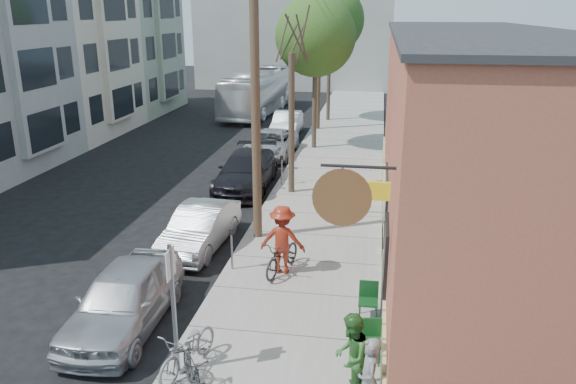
% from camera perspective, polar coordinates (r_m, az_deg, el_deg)
% --- Properties ---
extents(ground, '(120.00, 120.00, 0.00)m').
position_cam_1_polar(ground, '(16.03, -14.56, -9.16)').
color(ground, black).
extents(sidewalk, '(4.50, 58.00, 0.15)m').
position_cam_1_polar(sidewalk, '(25.05, 4.55, 1.56)').
color(sidewalk, '#9B9690').
rests_on(sidewalk, ground).
extents(cafe_building, '(6.60, 20.20, 6.61)m').
position_cam_1_polar(cafe_building, '(18.57, 17.93, 5.15)').
color(cafe_building, '#A7543E').
rests_on(cafe_building, ground).
extents(apartment_row, '(6.30, 32.00, 9.00)m').
position_cam_1_polar(apartment_row, '(32.51, -24.94, 11.74)').
color(apartment_row, '#98A48B').
rests_on(apartment_row, ground).
extents(end_cap_building, '(18.00, 8.00, 12.00)m').
position_cam_1_polar(end_cap_building, '(55.56, 0.86, 16.88)').
color(end_cap_building, '#A1A29D').
rests_on(end_cap_building, ground).
extents(sign_post, '(0.07, 0.45, 2.80)m').
position_cam_1_polar(sign_post, '(11.36, -11.61, -10.41)').
color(sign_post, slate).
rests_on(sign_post, sidewalk).
extents(parking_meter_near, '(0.14, 0.14, 1.24)m').
position_cam_1_polar(parking_meter_near, '(15.83, -5.76, -5.06)').
color(parking_meter_near, slate).
rests_on(parking_meter_near, sidewalk).
extents(parking_meter_far, '(0.14, 0.14, 1.24)m').
position_cam_1_polar(parking_meter_far, '(23.40, -0.65, 2.74)').
color(parking_meter_far, slate).
rests_on(parking_meter_far, sidewalk).
extents(utility_pole_near, '(3.57, 0.28, 10.00)m').
position_cam_1_polar(utility_pole_near, '(17.06, -3.57, 12.10)').
color(utility_pole_near, '#503A28').
rests_on(utility_pole_near, sidewalk).
extents(utility_pole_far, '(1.80, 0.28, 10.00)m').
position_cam_1_polar(utility_pole_far, '(34.27, 3.17, 15.00)').
color(utility_pole_far, '#503A28').
rests_on(utility_pole_far, sidewalk).
extents(tree_bare, '(0.24, 0.24, 5.47)m').
position_cam_1_polar(tree_bare, '(22.02, 0.36, 6.84)').
color(tree_bare, '#44392C').
rests_on(tree_bare, sidewalk).
extents(tree_leafy_mid, '(4.08, 4.08, 7.77)m').
position_cam_1_polar(tree_leafy_mid, '(29.32, 2.81, 15.51)').
color(tree_leafy_mid, '#44392C').
rests_on(tree_leafy_mid, sidewalk).
extents(tree_leafy_far, '(4.32, 4.32, 8.54)m').
position_cam_1_polar(tree_leafy_far, '(37.23, 4.30, 17.03)').
color(tree_leafy_far, '#44392C').
rests_on(tree_leafy_far, sidewalk).
extents(patio_chair_a, '(0.51, 0.51, 0.88)m').
position_cam_1_polar(patio_chair_a, '(13.66, 8.15, -10.96)').
color(patio_chair_a, '#12411B').
rests_on(patio_chair_a, sidewalk).
extents(patio_chair_b, '(0.58, 0.58, 0.88)m').
position_cam_1_polar(patio_chair_b, '(12.20, 8.34, -14.84)').
color(patio_chair_b, '#12411B').
rests_on(patio_chair_b, sidewalk).
extents(patron_grey, '(0.48, 0.65, 1.63)m').
position_cam_1_polar(patron_grey, '(10.51, 8.20, -18.38)').
color(patron_grey, slate).
rests_on(patron_grey, sidewalk).
extents(patron_green, '(0.77, 0.92, 1.73)m').
position_cam_1_polar(patron_green, '(10.96, 6.42, -16.29)').
color(patron_green, '#2E692A').
rests_on(patron_green, sidewalk).
extents(cyclist, '(1.28, 0.76, 1.96)m').
position_cam_1_polar(cyclist, '(15.53, -0.57, -4.85)').
color(cyclist, maroon).
rests_on(cyclist, sidewalk).
extents(cyclist_bike, '(1.16, 1.99, 0.99)m').
position_cam_1_polar(cyclist_bike, '(15.72, -0.56, -6.48)').
color(cyclist_bike, black).
rests_on(cyclist_bike, sidewalk).
extents(parked_bike_a, '(1.25, 1.63, 0.98)m').
position_cam_1_polar(parked_bike_a, '(11.26, -9.64, -17.70)').
color(parked_bike_a, '#232425').
rests_on(parked_bike_a, sidewalk).
extents(parked_bike_b, '(1.16, 1.97, 0.98)m').
position_cam_1_polar(parked_bike_b, '(11.95, -10.12, -15.41)').
color(parked_bike_b, slate).
rests_on(parked_bike_b, sidewalk).
extents(car_0, '(1.88, 4.46, 1.51)m').
position_cam_1_polar(car_0, '(13.86, -16.35, -10.35)').
color(car_0, '#AEB0B6').
rests_on(car_0, ground).
extents(car_1, '(1.68, 4.17, 1.35)m').
position_cam_1_polar(car_1, '(17.77, -8.93, -3.62)').
color(car_1, '#A9ACB1').
rests_on(car_1, ground).
extents(car_2, '(2.20, 5.20, 1.50)m').
position_cam_1_polar(car_2, '(23.48, -4.26, 2.14)').
color(car_2, black).
rests_on(car_2, ground).
extents(car_3, '(2.34, 4.78, 1.31)m').
position_cam_1_polar(car_3, '(28.64, -1.74, 4.92)').
color(car_3, '#B8BDC1').
rests_on(car_3, ground).
extents(car_4, '(1.63, 4.33, 1.41)m').
position_cam_1_polar(car_4, '(33.44, -0.11, 6.94)').
color(car_4, '#AAAFB2').
rests_on(car_4, ground).
extents(bus, '(3.44, 11.09, 3.04)m').
position_cam_1_polar(bus, '(40.82, -3.03, 10.11)').
color(bus, white).
rests_on(bus, ground).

